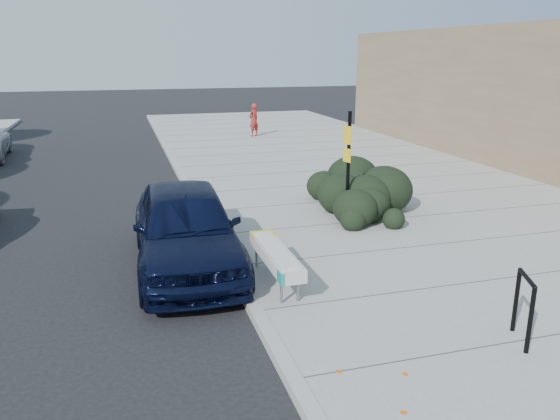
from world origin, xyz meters
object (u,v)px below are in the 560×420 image
Objects in this scene: sedan_navy at (186,227)px; pedestrian at (254,120)px; bike_rack at (524,302)px; sign_post at (348,160)px; bench at (276,256)px.

sedan_navy is 17.00m from pedestrian.
bike_rack is 20.75m from pedestrian.
sign_post reaches higher than sedan_navy.
bike_rack is 0.20× the size of sedan_navy.
bench is 0.44× the size of sedan_navy.
sign_post is 14.54m from pedestrian.
sedan_navy reaches higher than bench.
sign_post is at bearing 23.56° from sedan_navy.
sign_post is 4.55m from sedan_navy.
sedan_navy is at bearing 39.01° from pedestrian.
pedestrian is (1.17, 14.47, -0.71)m from sign_post.
bench is 0.82× the size of sign_post.
bike_rack is 6.31m from sign_post.
sedan_navy is at bearing 155.09° from bike_rack.
sign_post is at bearing 113.02° from bike_rack.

